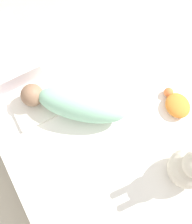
% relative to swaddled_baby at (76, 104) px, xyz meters
% --- Properties ---
extents(ground_plane, '(12.00, 12.00, 0.00)m').
position_rel_swaddled_baby_xyz_m(ground_plane, '(-0.12, -0.12, -0.30)').
color(ground_plane, '#B2A893').
extents(bed_mattress, '(1.43, 1.10, 0.21)m').
position_rel_swaddled_baby_xyz_m(bed_mattress, '(-0.12, -0.12, -0.19)').
color(bed_mattress, white).
rests_on(bed_mattress, ground_plane).
extents(burp_cloth, '(0.17, 0.20, 0.02)m').
position_rel_swaddled_baby_xyz_m(burp_cloth, '(0.10, 0.19, -0.08)').
color(burp_cloth, white).
rests_on(burp_cloth, bed_mattress).
extents(swaddled_baby, '(0.41, 0.46, 0.18)m').
position_rel_swaddled_baby_xyz_m(swaddled_baby, '(0.00, 0.00, 0.00)').
color(swaddled_baby, '#99D6B2').
rests_on(swaddled_baby, bed_mattress).
extents(bunny_plush, '(0.18, 0.18, 0.37)m').
position_rel_swaddled_baby_xyz_m(bunny_plush, '(-0.50, -0.30, 0.04)').
color(bunny_plush, beige).
rests_on(bunny_plush, bed_mattress).
extents(turtle_plush, '(0.17, 0.12, 0.06)m').
position_rel_swaddled_baby_xyz_m(turtle_plush, '(-0.22, -0.44, -0.06)').
color(turtle_plush, orange).
rests_on(turtle_plush, bed_mattress).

